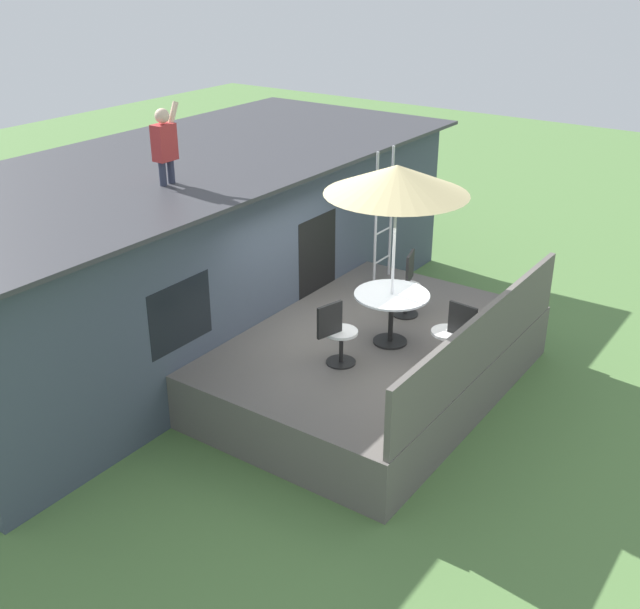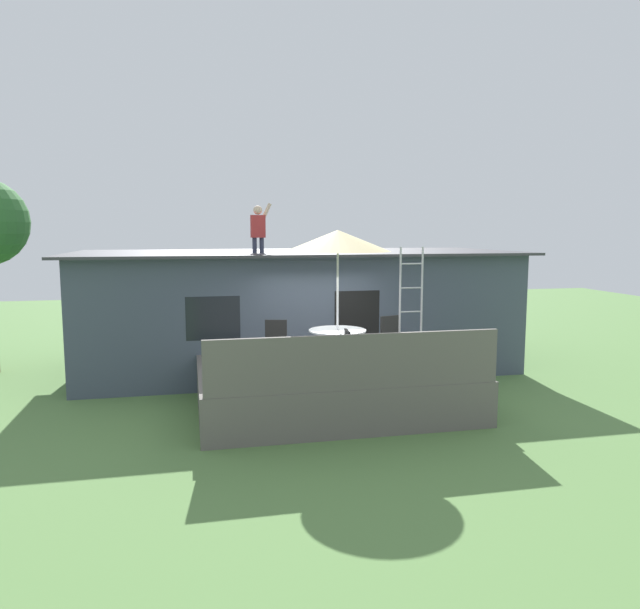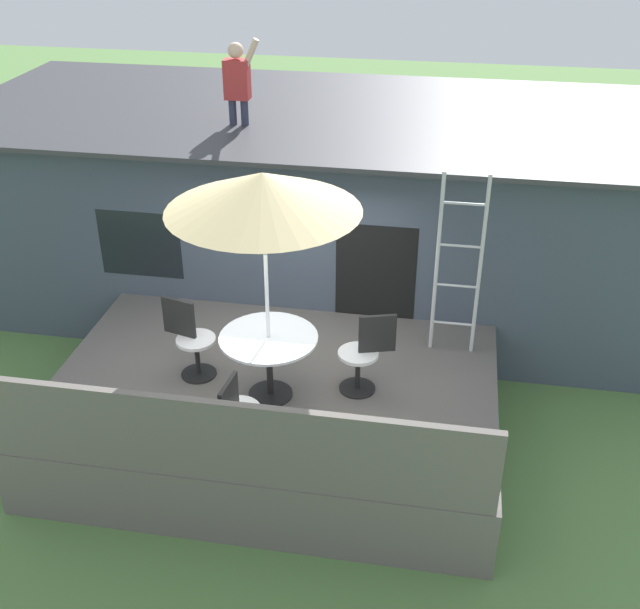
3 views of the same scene
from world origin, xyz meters
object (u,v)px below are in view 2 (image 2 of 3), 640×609
at_px(person_figure, 258,226).
at_px(step_ladder, 411,300).
at_px(patio_table, 337,338).
at_px(patio_chair_right, 384,340).
at_px(patio_chair_near, 346,357).
at_px(patio_umbrella, 338,241).
at_px(patio_chair_left, 283,345).

bearing_deg(person_figure, step_ladder, -30.99).
distance_m(patio_table, step_ladder, 2.34).
xyz_separation_m(patio_chair_right, patio_chair_near, (-1.08, -1.28, 0.00)).
relative_size(step_ladder, patio_chair_near, 2.39).
bearing_deg(person_figure, patio_umbrella, -70.83).
xyz_separation_m(step_ladder, patio_chair_right, (-0.91, -0.98, -0.64)).
bearing_deg(person_figure, patio_chair_left, -87.85).
relative_size(patio_umbrella, patio_chair_near, 2.76).
xyz_separation_m(patio_table, patio_chair_right, (0.98, 0.29, -0.13)).
relative_size(step_ladder, patio_chair_left, 2.39).
bearing_deg(patio_table, step_ladder, 33.96).
bearing_deg(person_figure, patio_table, -70.83).
height_order(patio_chair_left, patio_chair_near, same).
bearing_deg(patio_chair_near, patio_table, -0.00).
height_order(step_ladder, patio_chair_right, step_ladder).
distance_m(person_figure, patio_chair_near, 4.69).
bearing_deg(patio_chair_left, patio_chair_right, 16.13).
xyz_separation_m(patio_umbrella, person_figure, (-1.06, 3.06, 0.30)).
bearing_deg(patio_chair_left, patio_table, 0.00).
relative_size(person_figure, patio_chair_right, 1.21).
bearing_deg(patio_chair_near, patio_chair_right, -34.45).
height_order(patio_chair_left, patio_chair_right, same).
distance_m(patio_chair_left, patio_chair_right, 1.94).
distance_m(step_ladder, person_figure, 3.78).
bearing_deg(step_ladder, person_figure, 149.01).
bearing_deg(patio_table, patio_chair_right, 16.65).
bearing_deg(patio_chair_near, person_figure, 19.21).
relative_size(step_ladder, person_figure, 1.98).
bearing_deg(patio_chair_near, step_ladder, -35.62).
xyz_separation_m(patio_umbrella, patio_chair_near, (-0.10, -0.99, -1.89)).
height_order(patio_table, patio_chair_right, patio_chair_right).
distance_m(patio_table, patio_chair_near, 1.00).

